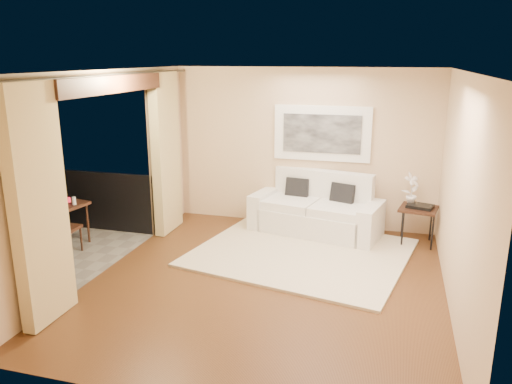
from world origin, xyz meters
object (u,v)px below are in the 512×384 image
(bistro_table, at_px, (64,209))
(balcony_chair_far, at_px, (61,224))
(side_table, at_px, (418,211))
(balcony_chair_near, at_px, (19,238))
(ice_bucket, at_px, (56,196))
(sofa, at_px, (317,212))
(orchid, at_px, (411,189))

(bistro_table, relative_size, balcony_chair_far, 0.80)
(balcony_chair_far, bearing_deg, side_table, -160.03)
(side_table, relative_size, balcony_chair_near, 0.72)
(ice_bucket, bearing_deg, bistro_table, -20.28)
(sofa, xyz_separation_m, balcony_chair_far, (-3.46, -2.02, 0.13))
(bistro_table, xyz_separation_m, ice_bucket, (-0.15, 0.05, 0.18))
(orchid, xyz_separation_m, bistro_table, (-5.13, -1.69, -0.25))
(side_table, bearing_deg, sofa, 176.63)
(bistro_table, bearing_deg, orchid, 18.18)
(side_table, distance_m, bistro_table, 5.49)
(balcony_chair_near, bearing_deg, ice_bucket, 91.19)
(sofa, bearing_deg, balcony_chair_far, -137.69)
(balcony_chair_far, bearing_deg, ice_bucket, -50.73)
(orchid, bearing_deg, sofa, -179.49)
(balcony_chair_far, bearing_deg, balcony_chair_near, 75.05)
(bistro_table, bearing_deg, balcony_chair_near, -88.36)
(balcony_chair_near, bearing_deg, bistro_table, 83.55)
(orchid, relative_size, balcony_chair_far, 0.60)
(orchid, bearing_deg, side_table, -40.54)
(sofa, distance_m, ice_bucket, 4.16)
(sofa, distance_m, side_table, 1.61)
(sofa, height_order, ice_bucket, sofa)
(side_table, xyz_separation_m, bistro_table, (-5.26, -1.58, 0.07))
(side_table, bearing_deg, ice_bucket, -164.25)
(sofa, bearing_deg, side_table, 8.63)
(bistro_table, bearing_deg, balcony_chair_far, -60.82)
(ice_bucket, bearing_deg, balcony_chair_near, -80.72)
(sofa, distance_m, orchid, 1.55)
(bistro_table, xyz_separation_m, balcony_chair_far, (0.20, -0.35, -0.11))
(ice_bucket, bearing_deg, sofa, 23.03)
(sofa, height_order, bistro_table, sofa)
(orchid, height_order, ice_bucket, orchid)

